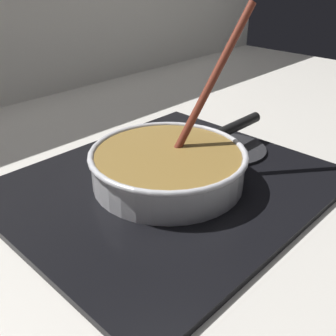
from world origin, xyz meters
The scene contains 5 objects.
ground centered at (0.00, 0.00, -0.02)m, with size 2.40×1.60×0.04m, color beige.
hob_plate centered at (0.01, 0.15, 0.01)m, with size 0.56×0.48×0.01m, color black.
burner_ring centered at (0.01, 0.15, 0.02)m, with size 0.18×0.18×0.01m, color #592D0C.
spare_burner centered at (0.20, 0.15, 0.01)m, with size 0.15×0.15×0.01m, color #262628.
cooking_pan centered at (0.02, 0.15, 0.05)m, with size 0.42×0.28×0.30m.
Camera 1 is at (-0.43, -0.29, 0.38)m, focal length 42.73 mm.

